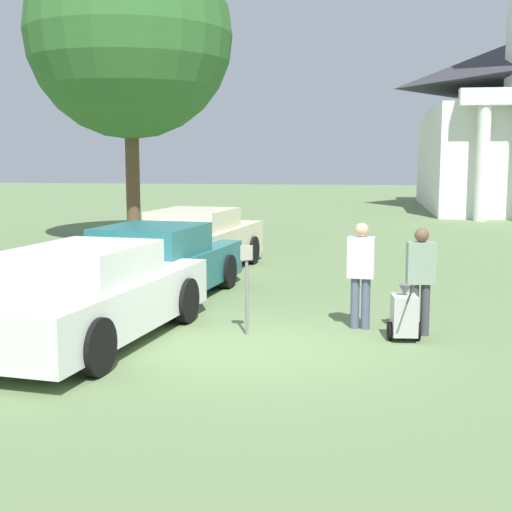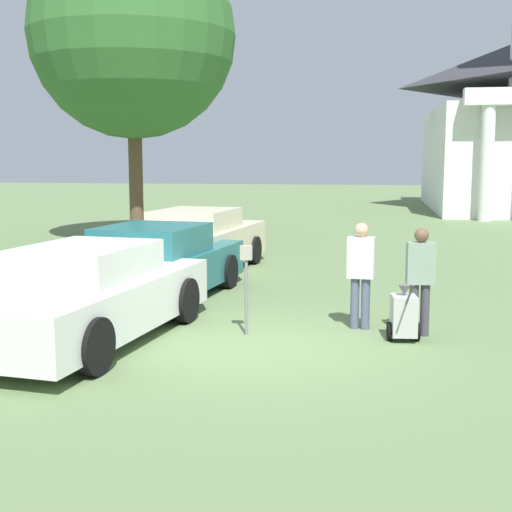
{
  "view_description": "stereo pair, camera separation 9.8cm",
  "coord_description": "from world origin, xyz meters",
  "px_view_note": "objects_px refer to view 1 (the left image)",
  "views": [
    {
      "loc": [
        1.37,
        -9.87,
        2.73
      ],
      "look_at": [
        -0.38,
        1.63,
        1.1
      ],
      "focal_mm": 50.0,
      "sensor_mm": 36.0,
      "label": 1
    },
    {
      "loc": [
        1.47,
        -9.86,
        2.73
      ],
      "look_at": [
        -0.38,
        1.63,
        1.1
      ],
      "focal_mm": 50.0,
      "sensor_mm": 36.0,
      "label": 2
    }
  ],
  "objects_px": {
    "person_worker": "(361,269)",
    "person_supervisor": "(421,275)",
    "parked_car_cream": "(197,242)",
    "parked_car_teal": "(155,265)",
    "parked_car_white": "(93,296)",
    "equipment_cart": "(404,315)",
    "parking_meter": "(247,273)"
  },
  "relations": [
    {
      "from": "equipment_cart",
      "to": "parking_meter",
      "type": "bearing_deg",
      "value": 174.54
    },
    {
      "from": "parking_meter",
      "to": "person_supervisor",
      "type": "height_order",
      "value": "person_supervisor"
    },
    {
      "from": "parked_car_teal",
      "to": "person_worker",
      "type": "bearing_deg",
      "value": -16.65
    },
    {
      "from": "parked_car_teal",
      "to": "parked_car_cream",
      "type": "relative_size",
      "value": 0.98
    },
    {
      "from": "person_worker",
      "to": "person_supervisor",
      "type": "height_order",
      "value": "person_worker"
    },
    {
      "from": "parked_car_white",
      "to": "equipment_cart",
      "type": "xyz_separation_m",
      "value": [
        4.54,
        0.8,
        -0.3
      ]
    },
    {
      "from": "person_worker",
      "to": "person_supervisor",
      "type": "relative_size",
      "value": 1.02
    },
    {
      "from": "parked_car_cream",
      "to": "parking_meter",
      "type": "height_order",
      "value": "parked_car_cream"
    },
    {
      "from": "parked_car_white",
      "to": "parking_meter",
      "type": "relative_size",
      "value": 3.62
    },
    {
      "from": "parked_car_cream",
      "to": "person_supervisor",
      "type": "xyz_separation_m",
      "value": [
        4.79,
        -5.43,
        0.23
      ]
    },
    {
      "from": "parked_car_white",
      "to": "parked_car_cream",
      "type": "distance_m",
      "value": 6.57
    },
    {
      "from": "person_worker",
      "to": "parked_car_teal",
      "type": "bearing_deg",
      "value": -17.2
    },
    {
      "from": "parked_car_cream",
      "to": "parking_meter",
      "type": "bearing_deg",
      "value": -61.93
    },
    {
      "from": "parking_meter",
      "to": "person_supervisor",
      "type": "distance_m",
      "value": 2.65
    },
    {
      "from": "parking_meter",
      "to": "person_supervisor",
      "type": "relative_size",
      "value": 0.83
    },
    {
      "from": "parked_car_white",
      "to": "parking_meter",
      "type": "height_order",
      "value": "parked_car_white"
    },
    {
      "from": "parking_meter",
      "to": "person_worker",
      "type": "xyz_separation_m",
      "value": [
        1.72,
        0.66,
        0.0
      ]
    },
    {
      "from": "parking_meter",
      "to": "equipment_cart",
      "type": "bearing_deg",
      "value": 0.4
    },
    {
      "from": "person_worker",
      "to": "person_supervisor",
      "type": "bearing_deg",
      "value": 168.58
    },
    {
      "from": "parked_car_white",
      "to": "parking_meter",
      "type": "xyz_separation_m",
      "value": [
        2.17,
        0.78,
        0.28
      ]
    },
    {
      "from": "parking_meter",
      "to": "person_worker",
      "type": "height_order",
      "value": "person_worker"
    },
    {
      "from": "parked_car_white",
      "to": "person_supervisor",
      "type": "height_order",
      "value": "person_supervisor"
    },
    {
      "from": "parked_car_cream",
      "to": "person_worker",
      "type": "relative_size",
      "value": 3.03
    },
    {
      "from": "parking_meter",
      "to": "person_worker",
      "type": "distance_m",
      "value": 1.85
    },
    {
      "from": "parked_car_teal",
      "to": "person_worker",
      "type": "xyz_separation_m",
      "value": [
        3.89,
        -1.75,
        0.29
      ]
    },
    {
      "from": "parked_car_cream",
      "to": "parking_meter",
      "type": "xyz_separation_m",
      "value": [
        2.17,
        -5.79,
        0.25
      ]
    },
    {
      "from": "person_supervisor",
      "to": "parked_car_teal",
      "type": "bearing_deg",
      "value": -29.48
    },
    {
      "from": "parked_car_cream",
      "to": "person_worker",
      "type": "distance_m",
      "value": 6.44
    },
    {
      "from": "parked_car_teal",
      "to": "parked_car_cream",
      "type": "xyz_separation_m",
      "value": [
        0.0,
        3.38,
        0.04
      ]
    },
    {
      "from": "parked_car_white",
      "to": "person_worker",
      "type": "bearing_deg",
      "value": 27.91
    },
    {
      "from": "parked_car_white",
      "to": "equipment_cart",
      "type": "relative_size",
      "value": 5.02
    },
    {
      "from": "parked_car_teal",
      "to": "parking_meter",
      "type": "bearing_deg",
      "value": -40.5
    }
  ]
}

